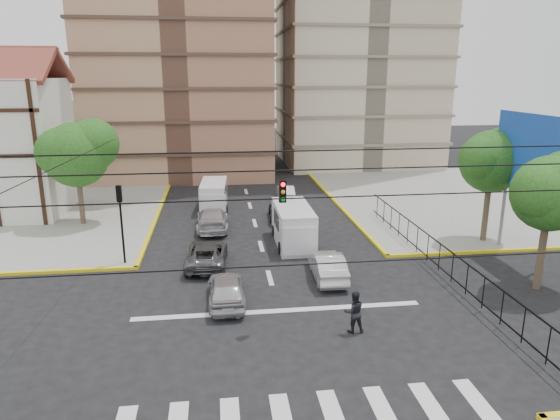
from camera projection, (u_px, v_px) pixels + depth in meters
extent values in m
plane|color=black|center=(282.00, 324.00, 21.25)|extent=(160.00, 160.00, 0.00)
cube|color=gray|center=(482.00, 197.00, 42.82)|extent=(26.00, 26.00, 0.15)
cube|color=silver|center=(308.00, 416.00, 15.50)|extent=(12.00, 2.40, 0.01)
cube|color=silver|center=(279.00, 311.00, 22.39)|extent=(13.00, 0.40, 0.01)
cylinder|color=slate|center=(545.00, 234.00, 26.29)|extent=(0.20, 0.20, 4.00)
cylinder|color=slate|center=(503.00, 213.00, 30.11)|extent=(0.20, 0.20, 4.00)
cube|color=silver|center=(532.00, 153.00, 27.15)|extent=(0.25, 6.00, 4.00)
cube|color=blue|center=(528.00, 153.00, 27.12)|extent=(0.08, 6.20, 4.20)
cylinder|color=#473828|center=(542.00, 248.00, 24.20)|extent=(0.36, 0.36, 4.20)
sphere|color=#184D16|center=(550.00, 193.00, 23.48)|extent=(3.60, 3.60, 3.60)
sphere|color=#184D16|center=(540.00, 192.00, 23.06)|extent=(2.70, 2.70, 2.70)
cylinder|color=#473828|center=(486.00, 208.00, 30.99)|extent=(0.36, 0.36, 4.48)
sphere|color=#184D16|center=(492.00, 161.00, 30.22)|extent=(3.80, 3.80, 3.80)
sphere|color=#184D16|center=(505.00, 151.00, 30.47)|extent=(3.04, 3.04, 3.04)
sphere|color=#184D16|center=(483.00, 159.00, 29.79)|extent=(2.85, 2.85, 2.85)
cylinder|color=#473828|center=(81.00, 196.00, 34.53)|extent=(0.36, 0.36, 4.20)
sphere|color=#184D16|center=(76.00, 155.00, 33.77)|extent=(4.40, 4.40, 4.40)
sphere|color=#184D16|center=(93.00, 144.00, 34.02)|extent=(3.52, 3.52, 3.52)
sphere|color=#184D16|center=(61.00, 152.00, 33.32)|extent=(3.30, 3.30, 3.30)
cylinder|color=black|center=(122.00, 233.00, 27.25)|extent=(0.12, 0.12, 3.50)
cube|color=black|center=(119.00, 194.00, 26.67)|extent=(0.28, 0.22, 0.90)
sphere|color=#FF0C0C|center=(119.00, 188.00, 26.60)|extent=(0.17, 0.17, 0.17)
cube|color=black|center=(283.00, 191.00, 19.72)|extent=(0.28, 0.22, 0.90)
cylinder|color=black|center=(336.00, 263.00, 10.99)|extent=(18.00, 0.03, 0.03)
cube|color=silver|center=(293.00, 225.00, 30.95)|extent=(2.11, 5.25, 2.41)
cube|color=silver|center=(299.00, 238.00, 28.98)|extent=(1.99, 1.26, 1.68)
cube|color=black|center=(300.00, 231.00, 28.48)|extent=(1.94, 0.10, 0.94)
cylinder|color=black|center=(281.00, 248.00, 29.44)|extent=(0.25, 0.73, 0.73)
cylinder|color=black|center=(314.00, 246.00, 29.69)|extent=(0.25, 0.73, 0.73)
cylinder|color=black|center=(274.00, 231.00, 32.65)|extent=(0.25, 0.73, 0.73)
cylinder|color=black|center=(304.00, 230.00, 32.90)|extent=(0.25, 0.73, 0.73)
cube|color=silver|center=(214.00, 195.00, 39.10)|extent=(2.17, 4.83, 2.17)
cube|color=silver|center=(214.00, 203.00, 37.33)|extent=(1.86, 1.24, 1.51)
cube|color=black|center=(214.00, 197.00, 36.88)|extent=(1.75, 0.21, 0.85)
cylinder|color=black|center=(202.00, 210.00, 37.75)|extent=(0.25, 0.66, 0.66)
cylinder|color=black|center=(226.00, 209.00, 37.97)|extent=(0.25, 0.66, 0.66)
cylinder|color=black|center=(203.00, 200.00, 40.64)|extent=(0.25, 0.66, 0.66)
cylinder|color=black|center=(225.00, 200.00, 40.86)|extent=(0.25, 0.66, 0.66)
imported|color=#B9B9BE|center=(226.00, 289.00, 23.02)|extent=(1.70, 4.14, 1.40)
imported|color=silver|center=(327.00, 266.00, 25.82)|extent=(1.62, 4.29, 1.40)
imported|color=#585A5F|center=(207.00, 254.00, 27.60)|extent=(2.41, 4.77, 1.29)
imported|color=silver|center=(212.00, 219.00, 34.00)|extent=(2.10, 5.11, 1.48)
imported|color=#242426|center=(281.00, 210.00, 36.46)|extent=(1.92, 4.23, 1.41)
imported|color=white|center=(286.00, 192.00, 42.19)|extent=(1.47, 3.81, 1.24)
imported|color=black|center=(354.00, 312.00, 20.37)|extent=(0.88, 0.69, 1.78)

